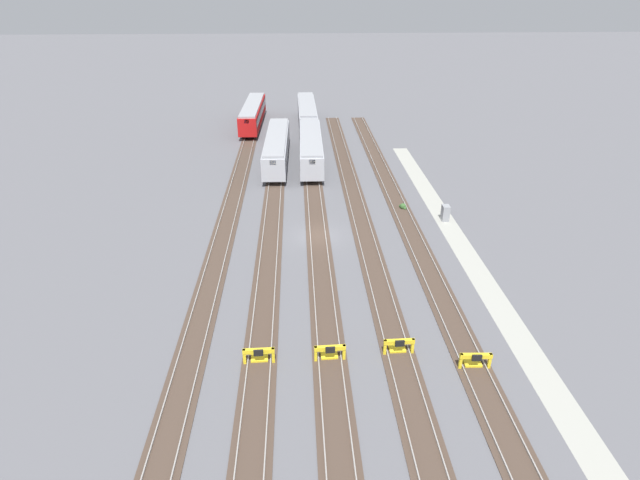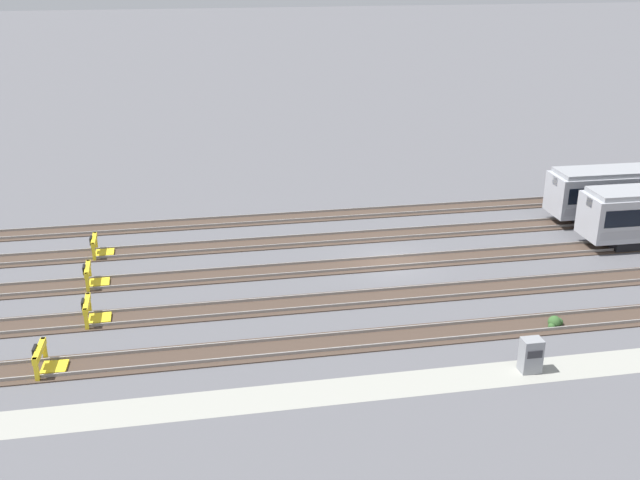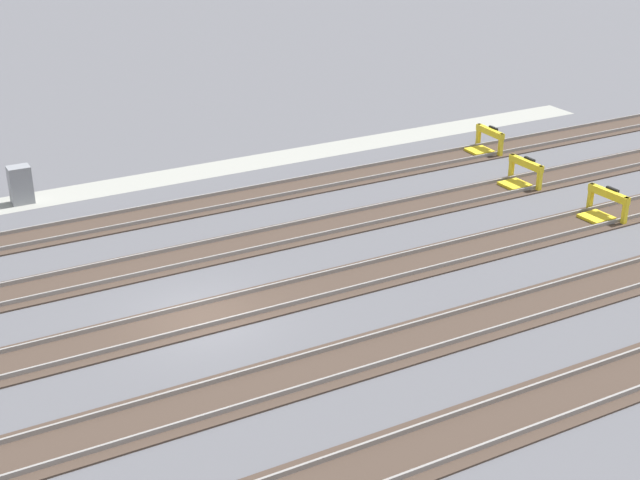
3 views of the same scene
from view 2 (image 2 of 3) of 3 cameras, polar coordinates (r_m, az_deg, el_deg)
The scene contains 13 objects.
ground_plane at distance 44.99m, azimuth 5.36°, elevation -1.77°, with size 400.00×400.00×0.00m, color #5B5B60.
service_walkway at distance 34.09m, azimuth 11.25°, elevation -10.24°, with size 54.00×2.00×0.01m, color #9E9E93.
rail_track_nearest at distance 37.31m, azimuth 9.04°, elevation -7.04°, with size 90.00×2.23×0.21m.
rail_track_near_inner at distance 41.08m, azimuth 7.02°, elevation -4.14°, with size 90.00×2.24×0.21m.
rail_track_middle at distance 44.97m, azimuth 5.36°, elevation -1.72°, with size 90.00×2.24×0.21m.
rail_track_far_inner at distance 48.96m, azimuth 3.97°, elevation 0.31°, with size 90.00×2.23×0.21m.
rail_track_farthest at distance 53.03m, azimuth 2.79°, elevation 2.03°, with size 90.00×2.23×0.21m.
bumper_stop_nearest_track at distance 35.87m, azimuth -20.13°, elevation -8.59°, with size 1.37×2.01×1.22m.
bumper_stop_near_inner_track at distance 39.55m, azimuth -16.93°, elevation -5.28°, with size 1.36×2.00×1.22m.
bumper_stop_middle_track at distance 43.63m, azimuth -16.91°, elevation -2.69°, with size 1.37×2.01×1.22m.
bumper_stop_far_inner_track at distance 47.74m, azimuth -16.49°, elevation -0.53°, with size 1.36×2.01×1.22m.
electrical_cabinet at distance 34.81m, azimuth 15.77°, elevation -8.45°, with size 0.90×0.73×1.60m.
weed_clump at distance 39.23m, azimuth 17.47°, elevation -6.01°, with size 0.92×0.70×0.64m.
Camera 2 is at (-11.58, -39.70, 17.71)m, focal length 42.00 mm.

